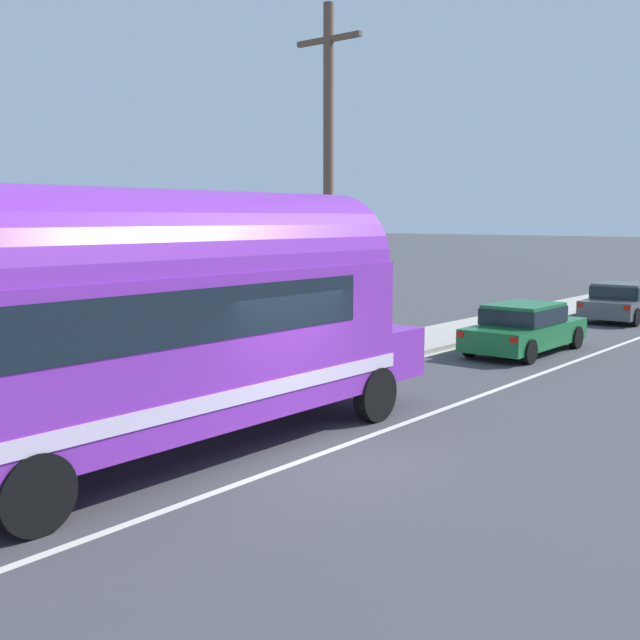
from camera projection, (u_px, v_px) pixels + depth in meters
The scene contains 8 objects.
ground_plane at pixel (315, 456), 12.18m from camera, with size 300.00×300.00×0.00m, color #424247.
lane_markings at pixel (541, 348), 22.36m from camera, with size 3.54×80.00×0.01m.
sidewalk_slab at pixel (412, 343), 22.76m from camera, with size 2.49×90.00×0.15m, color #ADA89E.
roadside_building at pixel (9, 276), 20.59m from camera, with size 9.71×15.04×4.34m.
utility_pole at pixel (328, 186), 18.07m from camera, with size 1.80×0.24×8.50m.
painted_bus at pixel (138, 313), 11.44m from camera, with size 2.66×11.30×4.12m.
car_lead at pixel (524, 326), 21.45m from camera, with size 1.88×4.55×1.37m.
car_second at pixel (622, 300), 28.26m from camera, with size 2.07×4.33×1.37m.
Camera 1 is at (7.57, -9.05, 3.69)m, focal length 43.84 mm.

